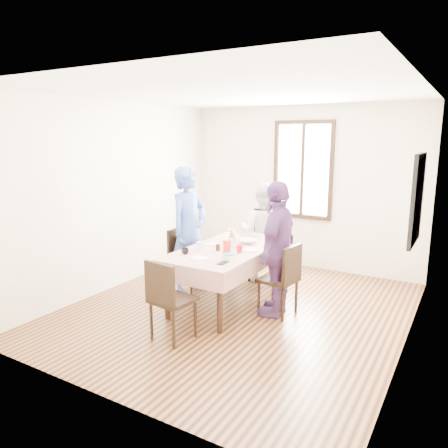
{
  "coord_description": "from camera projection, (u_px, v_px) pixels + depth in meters",
  "views": [
    {
      "loc": [
        2.48,
        -4.56,
        2.2
      ],
      "look_at": [
        -0.23,
        0.03,
        1.1
      ],
      "focal_mm": 34.22,
      "sensor_mm": 36.0,
      "label": 1
    }
  ],
  "objects": [
    {
      "name": "ground",
      "position": [
        238.0,
        309.0,
        5.53
      ],
      "size": [
        4.5,
        4.5,
        0.0
      ],
      "primitive_type": "plane",
      "color": "black",
      "rests_on": "ground"
    },
    {
      "name": "back_wall",
      "position": [
        303.0,
        188.0,
        7.15
      ],
      "size": [
        4.0,
        0.0,
        4.0
      ],
      "primitive_type": "plane",
      "rotation": [
        1.57,
        0.0,
        0.0
      ],
      "color": "beige",
      "rests_on": "ground"
    },
    {
      "name": "right_wall",
      "position": [
        414.0,
        223.0,
        4.26
      ],
      "size": [
        0.0,
        4.5,
        4.5
      ],
      "primitive_type": "plane",
      "rotation": [
        1.57,
        0.0,
        -1.57
      ],
      "color": "beige",
      "rests_on": "ground"
    },
    {
      "name": "window_frame",
      "position": [
        303.0,
        170.0,
        7.08
      ],
      "size": [
        1.02,
        0.06,
        1.62
      ],
      "primitive_type": "cube",
      "color": "black",
      "rests_on": "back_wall"
    },
    {
      "name": "window_pane",
      "position": [
        303.0,
        170.0,
        7.08
      ],
      "size": [
        0.9,
        0.02,
        1.5
      ],
      "primitive_type": "cube",
      "color": "white",
      "rests_on": "back_wall"
    },
    {
      "name": "art_poster",
      "position": [
        418.0,
        199.0,
        4.48
      ],
      "size": [
        0.04,
        0.76,
        0.96
      ],
      "primitive_type": "cube",
      "color": "red",
      "rests_on": "right_wall"
    },
    {
      "name": "dining_table",
      "position": [
        226.0,
        277.0,
        5.64
      ],
      "size": [
        0.87,
        1.67,
        0.75
      ],
      "primitive_type": "cube",
      "color": "black",
      "rests_on": "ground"
    },
    {
      "name": "tablecloth",
      "position": [
        226.0,
        249.0,
        5.56
      ],
      "size": [
        0.99,
        1.79,
        0.01
      ],
      "primitive_type": "cube",
      "color": "#5B0602",
      "rests_on": "dining_table"
    },
    {
      "name": "chair_left",
      "position": [
        188.0,
        260.0,
        6.11
      ],
      "size": [
        0.42,
        0.42,
        0.91
      ],
      "primitive_type": "cube",
      "rotation": [
        0.0,
        0.0,
        -1.58
      ],
      "color": "black",
      "rests_on": "ground"
    },
    {
      "name": "chair_right",
      "position": [
        278.0,
        279.0,
        5.31
      ],
      "size": [
        0.47,
        0.47,
        0.91
      ],
      "primitive_type": "cube",
      "rotation": [
        0.0,
        0.0,
        1.44
      ],
      "color": "black",
      "rests_on": "ground"
    },
    {
      "name": "chair_far",
      "position": [
        263.0,
        251.0,
        6.59
      ],
      "size": [
        0.48,
        0.48,
        0.91
      ],
      "primitive_type": "cube",
      "rotation": [
        0.0,
        0.0,
        3.28
      ],
      "color": "black",
      "rests_on": "ground"
    },
    {
      "name": "chair_near",
      "position": [
        173.0,
        299.0,
        4.65
      ],
      "size": [
        0.47,
        0.47,
        0.91
      ],
      "primitive_type": "cube",
      "rotation": [
        0.0,
        0.0,
        -0.13
      ],
      "color": "black",
      "rests_on": "ground"
    },
    {
      "name": "person_left",
      "position": [
        189.0,
        230.0,
        6.01
      ],
      "size": [
        0.49,
        0.7,
        1.79
      ],
      "primitive_type": "imported",
      "rotation": [
        0.0,
        0.0,
        1.47
      ],
      "color": "#385197",
      "rests_on": "ground"
    },
    {
      "name": "person_far",
      "position": [
        263.0,
        232.0,
        6.51
      ],
      "size": [
        0.81,
        0.67,
        1.52
      ],
      "primitive_type": "imported",
      "rotation": [
        0.0,
        0.0,
        3.27
      ],
      "color": "silver",
      "rests_on": "ground"
    },
    {
      "name": "person_right",
      "position": [
        277.0,
        249.0,
        5.24
      ],
      "size": [
        0.48,
        1.01,
        1.68
      ],
      "primitive_type": "imported",
      "rotation": [
        0.0,
        0.0,
        -1.5
      ],
      "color": "#563266",
      "rests_on": "ground"
    },
    {
      "name": "mug_black",
      "position": [
        185.0,
        251.0,
        5.3
      ],
      "size": [
        0.12,
        0.12,
        0.07
      ],
      "primitive_type": "imported",
      "rotation": [
        0.0,
        0.0,
        0.34
      ],
      "color": "black",
      "rests_on": "tablecloth"
    },
    {
      "name": "mug_flag",
      "position": [
        239.0,
        249.0,
        5.36
      ],
      "size": [
        0.13,
        0.13,
        0.08
      ],
      "primitive_type": "imported",
      "rotation": [
        0.0,
        0.0,
        0.64
      ],
      "color": "red",
      "rests_on": "tablecloth"
    },
    {
      "name": "mug_green",
      "position": [
        232.0,
        239.0,
        5.93
      ],
      "size": [
        0.13,
        0.13,
        0.07
      ],
      "primitive_type": "imported",
      "rotation": [
        0.0,
        0.0,
        -0.73
      ],
      "color": "#0C7226",
      "rests_on": "tablecloth"
    },
    {
      "name": "serving_bowl",
      "position": [
        248.0,
        241.0,
        5.83
      ],
      "size": [
        0.31,
        0.31,
        0.06
      ],
      "primitive_type": "imported",
      "rotation": [
        0.0,
        0.0,
        0.37
      ],
      "color": "white",
      "rests_on": "tablecloth"
    },
    {
      "name": "juice_carton",
      "position": [
        227.0,
        249.0,
        5.15
      ],
      "size": [
        0.07,
        0.07,
        0.21
      ],
      "primitive_type": "cube",
      "color": "red",
      "rests_on": "tablecloth"
    },
    {
      "name": "butter_tub",
      "position": [
        229.0,
        257.0,
        5.04
      ],
      "size": [
        0.13,
        0.13,
        0.06
      ],
      "primitive_type": "cylinder",
      "color": "white",
      "rests_on": "tablecloth"
    },
    {
      "name": "jam_jar",
      "position": [
        218.0,
        247.0,
        5.47
      ],
      "size": [
        0.06,
        0.06,
        0.08
      ],
      "primitive_type": "cylinder",
      "color": "black",
      "rests_on": "tablecloth"
    },
    {
      "name": "drinking_glass",
      "position": [
        200.0,
        246.0,
        5.46
      ],
      "size": [
        0.08,
        0.08,
        0.11
      ],
      "primitive_type": "cylinder",
      "color": "silver",
      "rests_on": "tablecloth"
    },
    {
      "name": "smartphone",
      "position": [
        223.0,
        263.0,
        4.91
      ],
      "size": [
        0.08,
        0.16,
        0.01
      ],
      "primitive_type": "cube",
      "color": "black",
      "rests_on": "tablecloth"
    },
    {
      "name": "flower_vase",
      "position": [
        232.0,
        243.0,
        5.6
      ],
      "size": [
        0.07,
        0.07,
        0.13
      ],
      "primitive_type": "cylinder",
      "color": "silver",
      "rests_on": "tablecloth"
    },
    {
      "name": "plate_left",
      "position": [
        212.0,
        244.0,
        5.78
      ],
      "size": [
        0.2,
        0.2,
        0.01
      ],
      "primitive_type": "cylinder",
      "color": "white",
      "rests_on": "tablecloth"
    },
    {
      "name": "plate_right",
      "position": [
        250.0,
        250.0,
        5.48
      ],
      "size": [
        0.2,
        0.2,
        0.01
      ],
      "primitive_type": "cylinder",
      "color": "white",
      "rests_on": "tablecloth"
    },
    {
      "name": "plate_near",
      "position": [
        199.0,
        258.0,
        5.1
      ],
      "size": [
        0.2,
        0.2,
        0.01
      ],
      "primitive_type": "cylinder",
      "color": "white",
      "rests_on": "tablecloth"
    },
    {
      "name": "butter_lid",
      "position": [
        229.0,
        254.0,
        5.04
      ],
      "size": [
        0.12,
        0.12,
        0.01
      ],
      "primitive_type": "cylinder",
      "color": "blue",
      "rests_on": "butter_tub"
    },
    {
      "name": "flower_bunch",
      "position": [
        232.0,
        234.0,
        5.58
      ],
      "size": [
        0.09,
        0.09,
        0.1
      ],
      "primitive_type": null,
      "color": "yellow",
      "rests_on": "flower_vase"
    }
  ]
}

